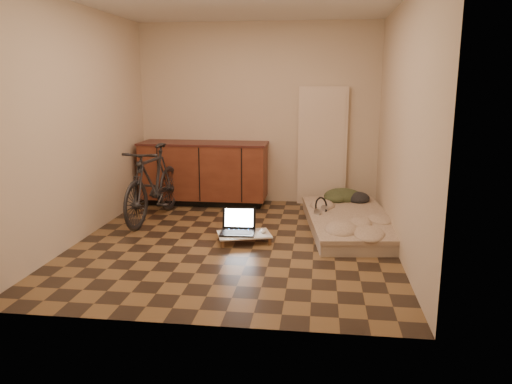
# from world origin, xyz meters

# --- Properties ---
(room_shell) EXTENTS (3.50, 4.00, 2.60)m
(room_shell) POSITION_xyz_m (0.00, 0.00, 1.30)
(room_shell) COLOR brown
(room_shell) RESTS_ON ground
(cabinets) EXTENTS (1.84, 0.62, 0.91)m
(cabinets) POSITION_xyz_m (-0.75, 1.70, 0.47)
(cabinets) COLOR black
(cabinets) RESTS_ON ground
(appliance_panel) EXTENTS (0.70, 0.10, 1.70)m
(appliance_panel) POSITION_xyz_m (0.95, 1.94, 0.85)
(appliance_panel) COLOR beige
(appliance_panel) RESTS_ON ground
(bicycle) EXTENTS (0.66, 1.70, 1.07)m
(bicycle) POSITION_xyz_m (-1.20, 0.75, 0.54)
(bicycle) COLOR black
(bicycle) RESTS_ON ground
(futon) EXTENTS (1.23, 2.15, 0.18)m
(futon) POSITION_xyz_m (1.30, 0.65, 0.09)
(futon) COLOR #B09F8D
(futon) RESTS_ON ground
(clothing_pile) EXTENTS (0.60, 0.52, 0.22)m
(clothing_pile) POSITION_xyz_m (1.30, 1.47, 0.29)
(clothing_pile) COLOR #364025
(clothing_pile) RESTS_ON futon
(headphones) EXTENTS (0.35, 0.36, 0.18)m
(headphones) POSITION_xyz_m (0.95, 0.72, 0.26)
(headphones) COLOR black
(headphones) RESTS_ON futon
(lap_desk) EXTENTS (0.67, 0.54, 0.10)m
(lap_desk) POSITION_xyz_m (0.10, -0.01, 0.08)
(lap_desk) COLOR brown
(lap_desk) RESTS_ON ground
(laptop) EXTENTS (0.40, 0.36, 0.26)m
(laptop) POSITION_xyz_m (0.02, 0.03, 0.15)
(laptop) COLOR black
(laptop) RESTS_ON lap_desk
(mouse) EXTENTS (0.09, 0.12, 0.04)m
(mouse) POSITION_xyz_m (0.30, 0.05, 0.12)
(mouse) COLOR white
(mouse) RESTS_ON lap_desk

